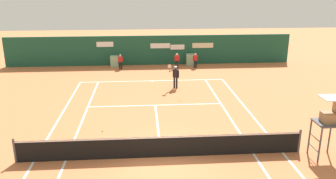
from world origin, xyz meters
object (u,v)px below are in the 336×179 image
Objects in this scene: ball_kid_left_post at (177,60)px; ball_kid_right_post at (120,61)px; tennis_ball_by_sideline at (102,131)px; player_on_baseline at (175,75)px; umpire_chair at (328,119)px; ball_kid_centre_post at (195,59)px; tennis_ball_near_service_line at (180,100)px.

ball_kid_left_post is 1.02× the size of ball_kid_right_post.
ball_kid_left_post reaches higher than tennis_ball_by_sideline.
player_on_baseline is 26.58× the size of tennis_ball_by_sideline.
tennis_ball_by_sideline is (-4.99, -12.61, -0.71)m from ball_kid_left_post.
umpire_chair reaches higher than tennis_ball_by_sideline.
umpire_chair reaches higher than ball_kid_centre_post.
umpire_chair is at bearing 131.03° from ball_kid_right_post.
player_on_baseline is 26.58× the size of tennis_ball_near_service_line.
player_on_baseline is (-5.30, 10.27, -0.78)m from umpire_chair.
tennis_ball_by_sideline is at bearing 72.44° from ball_kid_left_post.
umpire_chair is at bearing -55.32° from tennis_ball_near_service_line.
tennis_ball_by_sideline is at bearing 69.47° from ball_kid_centre_post.
ball_kid_right_post is 18.64× the size of tennis_ball_near_service_line.
ball_kid_left_post is (0.69, 5.71, -0.21)m from player_on_baseline.
player_on_baseline is at bearing 87.13° from ball_kid_left_post.
player_on_baseline reaches higher than ball_kid_right_post.
player_on_baseline reaches higher than ball_kid_centre_post.
umpire_chair is at bearing 144.86° from player_on_baseline.
tennis_ball_by_sideline is at bearing -135.67° from tennis_ball_near_service_line.
ball_kid_right_post is at bearing -26.95° from player_on_baseline.
umpire_chair is 39.65× the size of tennis_ball_by_sideline.
umpire_chair is 2.13× the size of ball_kid_right_post.
umpire_chair reaches higher than ball_kid_left_post.
ball_kid_left_post is 4.77m from ball_kid_right_post.
umpire_chair is 9.41m from tennis_ball_near_service_line.
ball_kid_centre_post is 1.01× the size of ball_kid_right_post.
ball_kid_centre_post is 18.78× the size of tennis_ball_by_sideline.
ball_kid_right_post is 18.64× the size of tennis_ball_by_sideline.
umpire_chair is 1.49× the size of player_on_baseline.
tennis_ball_by_sideline is at bearing 70.64° from umpire_chair.
player_on_baseline is 1.42× the size of ball_kid_centre_post.
ball_kid_right_post is at bearing 4.04° from ball_kid_left_post.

